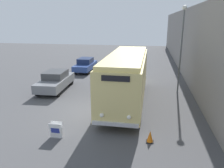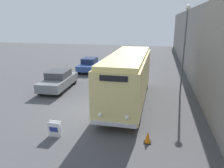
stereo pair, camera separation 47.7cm
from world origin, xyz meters
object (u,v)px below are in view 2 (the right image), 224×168
Objects in this scene: sign_board at (54,129)px; streetlamp at (185,38)px; parked_car_near at (58,80)px; traffic_cone at (148,137)px; vintage_bus at (128,76)px; parked_car_mid at (90,65)px.

streetlamp is (6.72, 8.56, 3.95)m from sign_board.
parked_car_near reaches higher than traffic_cone.
parked_car_near is (-10.05, -1.14, -3.54)m from streetlamp.
vintage_bus is at bearing -142.53° from streetlamp.
parked_car_near is at bearing 138.50° from traffic_cone.
vintage_bus is 5.71m from traffic_cone.
parked_car_mid is (-2.92, 14.64, 0.39)m from sign_board.
sign_board is at bearing -128.16° from streetlamp.
streetlamp is 10.71m from parked_car_near.
streetlamp is at bearing 3.46° from parked_car_near.
vintage_bus is 16.54× the size of traffic_cone.
vintage_bus is 1.44× the size of streetlamp.
traffic_cone is at bearing -62.46° from parked_car_mid.
parked_car_mid is at bearing 83.78° from parked_car_near.
streetlamp is at bearing 75.42° from traffic_cone.
vintage_bus reaches higher than traffic_cone.
vintage_bus is at bearing 108.71° from traffic_cone.
vintage_bus is 2.02× the size of parked_car_near.
traffic_cone is (7.93, -7.02, -0.52)m from parked_car_near.
traffic_cone is at bearing 5.04° from sign_board.
sign_board is 0.12× the size of streetlamp.
sign_board is 4.62m from traffic_cone.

